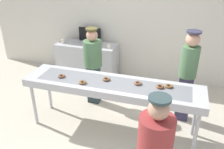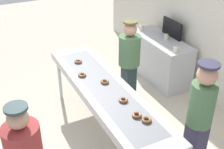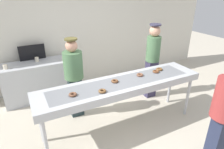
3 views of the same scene
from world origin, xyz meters
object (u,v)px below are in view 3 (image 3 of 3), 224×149
Objects in this scene: chocolate_donut_5 at (102,91)px; prep_counter at (38,81)px; chocolate_donut_0 at (73,94)px; chocolate_donut_4 at (156,71)px; chocolate_donut_3 at (115,81)px; paper_cup_0 at (37,59)px; paper_cup_2 at (5,67)px; chocolate_donut_1 at (159,69)px; worker_assistant at (74,74)px; worker_baker at (152,58)px; fryer_conveyor at (122,86)px; chocolate_donut_2 at (140,75)px; menu_display at (32,52)px; paper_cup_1 at (64,58)px.

prep_counter is at bearing 111.06° from chocolate_donut_5.
chocolate_donut_4 is at bearing 4.27° from chocolate_donut_0.
chocolate_donut_3 reaches higher than prep_counter.
paper_cup_2 is (-0.63, -0.18, 0.00)m from paper_cup_0.
chocolate_donut_0 is 1.78m from chocolate_donut_1.
prep_counter is at bearing 141.30° from chocolate_donut_1.
worker_assistant is at bearing 101.00° from chocolate_donut_5.
worker_baker is at bearing 26.18° from chocolate_donut_3.
chocolate_donut_5 reaches higher than prep_counter.
fryer_conveyor is 24.23× the size of chocolate_donut_2.
chocolate_donut_0 is 1.29m from chocolate_donut_2.
paper_cup_2 reaches higher than chocolate_donut_2.
chocolate_donut_1 and chocolate_donut_4 have the same top height.
paper_cup_2 reaches higher than prep_counter.
prep_counter is (-1.19, 1.79, -0.43)m from fryer_conveyor.
chocolate_donut_3 is at bearing -60.56° from paper_cup_0.
menu_display is at bearing 120.40° from fryer_conveyor.
chocolate_donut_5 reaches higher than fryer_conveyor.
paper_cup_2 is at bearing -16.70° from worker_baker.
paper_cup_1 reaches higher than chocolate_donut_1.
chocolate_donut_2 is at bearing 41.28° from worker_baker.
paper_cup_0 and paper_cup_2 have the same top height.
chocolate_donut_3 and chocolate_donut_5 have the same top height.
chocolate_donut_3 is 2.11m from prep_counter.
chocolate_donut_1 is at bearing 5.75° from chocolate_donut_0.
chocolate_donut_2 is at bearing -174.44° from chocolate_donut_1.
chocolate_donut_4 is at bearing -32.68° from paper_cup_2.
paper_cup_1 is at bearing 129.92° from chocolate_donut_4.
chocolate_donut_1 and chocolate_donut_2 have the same top height.
worker_baker is at bearing -25.22° from prep_counter.
chocolate_donut_0 is 1.25× the size of paper_cup_2.
chocolate_donut_5 is 1.83m from paper_cup_1.
chocolate_donut_5 is 0.21× the size of menu_display.
chocolate_donut_0 is 0.08× the size of worker_assistant.
fryer_conveyor is 1.72× the size of worker_baker.
chocolate_donut_4 is at bearing -50.08° from paper_cup_1.
chocolate_donut_4 is at bearing 10.61° from chocolate_donut_5.
chocolate_donut_4 is 2.78m from menu_display.
chocolate_donut_5 is 1.25× the size of paper_cup_1.
worker_assistant is at bearing 72.37° from chocolate_donut_0.
worker_baker is 2.72m from menu_display.
chocolate_donut_5 is 1.81m from worker_baker.
chocolate_donut_5 is (-0.85, -0.23, 0.00)m from chocolate_donut_2.
chocolate_donut_4 is 1.25× the size of paper_cup_2.
fryer_conveyor is at bearing -170.28° from chocolate_donut_2.
prep_counter is at bearing 138.59° from chocolate_donut_4.
worker_baker reaches higher than chocolate_donut_5.
chocolate_donut_4 is (0.77, 0.06, 0.09)m from fryer_conveyor.
chocolate_donut_0 is at bearing -174.19° from chocolate_donut_2.
chocolate_donut_5 is at bearing -13.46° from chocolate_donut_0.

